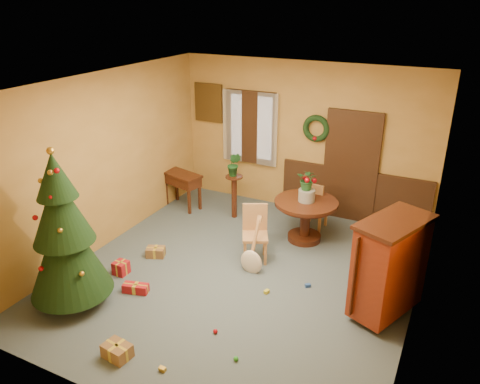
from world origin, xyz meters
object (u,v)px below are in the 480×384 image
Objects in this scene: chair_near at (255,231)px; sideboard at (390,265)px; dining_table at (306,213)px; christmas_tree at (64,234)px; writing_desk at (182,182)px.

chair_near is 2.25m from sideboard.
sideboard reaches higher than chair_near.
christmas_tree is (-2.29, -3.15, 0.56)m from dining_table.
christmas_tree is at bearing -156.86° from sideboard.
chair_near is at bearing -119.54° from dining_table.
dining_table is at bearing 60.46° from chair_near.
christmas_tree is 3.44m from writing_desk.
writing_desk is at bearing 96.33° from christmas_tree.
writing_desk is at bearing 158.39° from sideboard.
sideboard reaches higher than dining_table.
chair_near is 0.40× the size of christmas_tree.
chair_near is (-0.53, -0.93, -0.03)m from dining_table.
sideboard is at bearing -41.99° from dining_table.
christmas_tree is at bearing -83.67° from writing_desk.
dining_table is 0.48× the size of christmas_tree.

